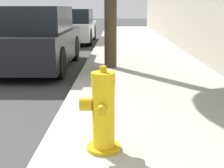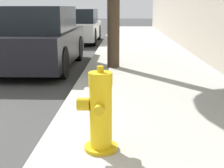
{
  "view_description": "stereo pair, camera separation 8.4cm",
  "coord_description": "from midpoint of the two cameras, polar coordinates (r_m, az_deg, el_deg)",
  "views": [
    {
      "loc": [
        2.74,
        -2.68,
        1.48
      ],
      "look_at": [
        2.67,
        1.31,
        0.5
      ],
      "focal_mm": 50.0,
      "sensor_mm": 36.0,
      "label": 1
    },
    {
      "loc": [
        2.82,
        -2.68,
        1.48
      ],
      "look_at": [
        2.67,
        1.31,
        0.5
      ],
      "focal_mm": 50.0,
      "sensor_mm": 36.0,
      "label": 2
    }
  ],
  "objects": [
    {
      "name": "parked_car_near",
      "position": [
        7.91,
        -14.45,
        7.94
      ],
      "size": [
        1.84,
        3.86,
        1.5
      ],
      "color": "black",
      "rests_on": "ground_plane"
    },
    {
      "name": "fire_hydrant",
      "position": [
        2.96,
        -2.53,
        -5.24
      ],
      "size": [
        0.39,
        0.41,
        0.82
      ],
      "color": "#C39C11",
      "rests_on": "sidewalk_slab"
    },
    {
      "name": "parked_car_mid",
      "position": [
        13.57,
        -7.31,
        10.39
      ],
      "size": [
        1.74,
        3.83,
        1.41
      ],
      "color": "silver",
      "rests_on": "ground_plane"
    },
    {
      "name": "sidewalk_slab",
      "position": [
        3.1,
        12.97,
        -13.69
      ],
      "size": [
        2.9,
        40.0,
        0.14
      ],
      "color": "#A8A59E",
      "rests_on": "ground_plane"
    }
  ]
}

